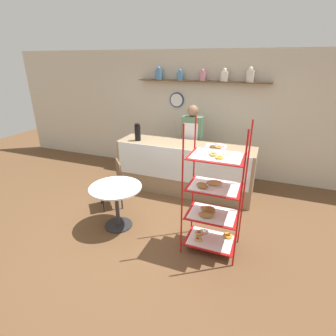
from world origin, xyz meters
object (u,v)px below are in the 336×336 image
(person_worker, at_px, (192,141))
(pastry_rack, at_px, (213,201))
(coffee_carafe, at_px, (138,132))
(donut_tray_counter, at_px, (217,146))
(cafe_table, at_px, (116,196))
(cafe_chair, at_px, (114,180))

(person_worker, bearing_deg, pastry_rack, -66.42)
(coffee_carafe, bearing_deg, donut_tray_counter, 5.34)
(cafe_table, bearing_deg, coffee_carafe, 103.47)
(person_worker, height_order, cafe_chair, person_worker)
(person_worker, xyz_separation_m, donut_tray_counter, (0.63, -0.49, 0.11))
(donut_tray_counter, bearing_deg, cafe_chair, -146.61)
(cafe_table, height_order, coffee_carafe, coffee_carafe)
(cafe_table, distance_m, donut_tray_counter, 2.06)
(pastry_rack, bearing_deg, cafe_chair, 164.26)
(coffee_carafe, relative_size, donut_tray_counter, 0.92)
(donut_tray_counter, bearing_deg, cafe_table, -127.47)
(cafe_table, xyz_separation_m, coffee_carafe, (-0.35, 1.44, 0.64))
(coffee_carafe, bearing_deg, cafe_chair, -91.75)
(cafe_table, bearing_deg, donut_tray_counter, 52.53)
(person_worker, height_order, donut_tray_counter, person_worker)
(person_worker, xyz_separation_m, cafe_table, (-0.59, -2.08, -0.38))
(pastry_rack, xyz_separation_m, person_worker, (-0.90, 2.07, 0.15))
(person_worker, bearing_deg, coffee_carafe, -145.60)
(pastry_rack, xyz_separation_m, donut_tray_counter, (-0.27, 1.57, 0.26))
(cafe_chair, bearing_deg, cafe_table, -7.43)
(pastry_rack, xyz_separation_m, coffee_carafe, (-1.84, 1.43, 0.42))
(donut_tray_counter, bearing_deg, person_worker, 141.78)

